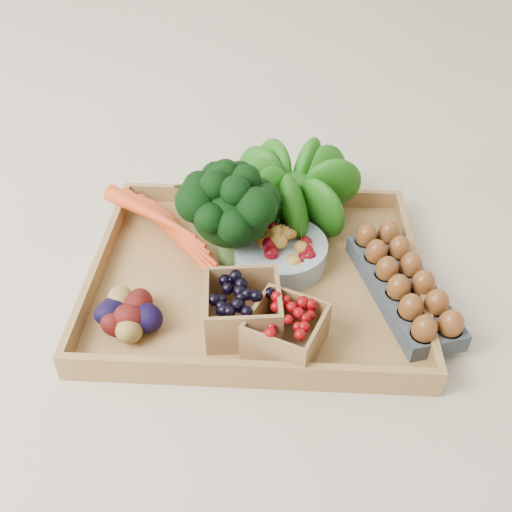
{
  "coord_description": "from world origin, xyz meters",
  "views": [
    {
      "loc": [
        0.04,
        -0.72,
        0.68
      ],
      "look_at": [
        0.0,
        0.0,
        0.06
      ],
      "focal_mm": 40.0,
      "sensor_mm": 36.0,
      "label": 1
    }
  ],
  "objects_px": {
    "tray": "(256,279)",
    "cherry_bowl": "(280,253)",
    "egg_carton": "(402,289)",
    "broccoli": "(232,229)"
  },
  "relations": [
    {
      "from": "broccoli",
      "to": "egg_carton",
      "type": "bearing_deg",
      "value": -15.31
    },
    {
      "from": "cherry_bowl",
      "to": "egg_carton",
      "type": "distance_m",
      "value": 0.22
    },
    {
      "from": "broccoli",
      "to": "cherry_bowl",
      "type": "distance_m",
      "value": 0.1
    },
    {
      "from": "tray",
      "to": "cherry_bowl",
      "type": "bearing_deg",
      "value": 43.64
    },
    {
      "from": "tray",
      "to": "cherry_bowl",
      "type": "height_order",
      "value": "cherry_bowl"
    },
    {
      "from": "tray",
      "to": "cherry_bowl",
      "type": "xyz_separation_m",
      "value": [
        0.04,
        0.04,
        0.03
      ]
    },
    {
      "from": "broccoli",
      "to": "egg_carton",
      "type": "height_order",
      "value": "broccoli"
    },
    {
      "from": "cherry_bowl",
      "to": "egg_carton",
      "type": "height_order",
      "value": "cherry_bowl"
    },
    {
      "from": "tray",
      "to": "cherry_bowl",
      "type": "relative_size",
      "value": 3.36
    },
    {
      "from": "tray",
      "to": "egg_carton",
      "type": "xyz_separation_m",
      "value": [
        0.24,
        -0.04,
        0.02
      ]
    }
  ]
}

